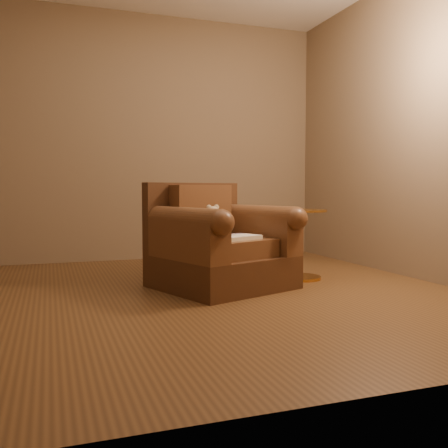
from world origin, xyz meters
name	(u,v)px	position (x,y,z in m)	size (l,w,h in m)	color
floor	(196,294)	(0.00, 0.00, 0.00)	(4.00, 4.00, 0.00)	brown
room	(195,60)	(0.00, 0.00, 1.71)	(4.02, 4.02, 2.71)	#78634A
armchair	(219,247)	(0.25, 0.21, 0.32)	(1.18, 1.15, 0.84)	#452917
teddy_bear	(215,224)	(0.25, 0.29, 0.50)	(0.19, 0.22, 0.27)	tan
guidebook	(233,238)	(0.30, 0.00, 0.42)	(0.46, 0.38, 0.03)	beige
side_table	(301,242)	(1.04, 0.30, 0.33)	(0.43, 0.43, 0.61)	#C98A37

